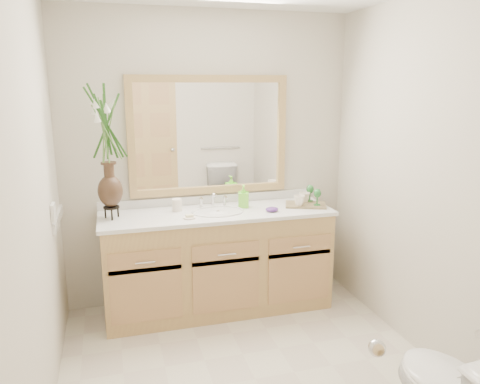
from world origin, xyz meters
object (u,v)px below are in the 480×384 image
object	(u,v)px
soap_bottle	(243,197)
tray	(306,205)
flower_vase	(107,139)
tumbler	(177,205)

from	to	relation	value
soap_bottle	tray	size ratio (longest dim) A/B	0.51
flower_vase	tray	world-z (taller)	flower_vase
flower_vase	soap_bottle	bearing A→B (deg)	2.37
flower_vase	soap_bottle	xyz separation A→B (m)	(1.05, 0.04, -0.52)
flower_vase	tray	size ratio (longest dim) A/B	2.69
tumbler	tray	xyz separation A→B (m)	(1.05, -0.13, -0.04)
tumbler	tray	size ratio (longest dim) A/B	0.30
tumbler	tray	world-z (taller)	tumbler
tumbler	soap_bottle	bearing A→B (deg)	-3.19
flower_vase	tumbler	world-z (taller)	flower_vase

